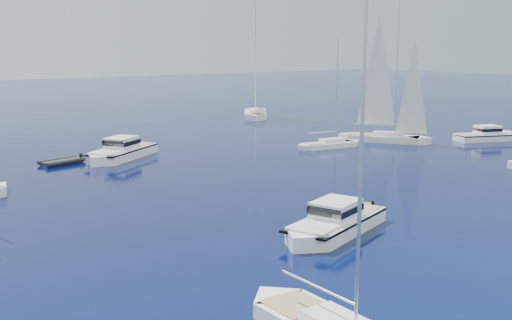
{
  "coord_description": "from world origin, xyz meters",
  "views": [
    {
      "loc": [
        -25.82,
        -12.26,
        11.0
      ],
      "look_at": [
        2.67,
        25.97,
        2.2
      ],
      "focal_mm": 43.46,
      "sensor_mm": 36.0,
      "label": 1
    }
  ],
  "objects": [
    {
      "name": "tender_grey_far",
      "position": [
        -6.18,
        44.9,
        0.0
      ],
      "size": [
        4.64,
        3.14,
        0.95
      ],
      "primitive_type": null,
      "rotation": [
        0.0,
        0.0,
        1.79
      ],
      "color": "black",
      "rests_on": "ground"
    },
    {
      "name": "sailboat_sails_r",
      "position": [
        28.85,
        36.07,
        0.0
      ],
      "size": [
        8.49,
        11.11,
        16.59
      ],
      "primitive_type": null,
      "rotation": [
        0.0,
        0.0,
        3.7
      ],
      "color": "white",
      "rests_on": "ground"
    },
    {
      "name": "tender_yellow",
      "position": [
        3.55,
        16.74,
        0.0
      ],
      "size": [
        3.59,
        3.86,
        0.95
      ],
      "primitive_type": null,
      "rotation": [
        0.0,
        0.0,
        0.66
      ],
      "color": "#C1A10B",
      "rests_on": "ground"
    },
    {
      "name": "sailboat_centre",
      "position": [
        20.81,
        36.81,
        0.0
      ],
      "size": [
        8.74,
        3.43,
        12.51
      ],
      "primitive_type": null,
      "rotation": [
        0.0,
        0.0,
        4.57
      ],
      "color": "white",
      "rests_on": "ground"
    },
    {
      "name": "sailboat_sails_far",
      "position": [
        32.29,
        65.85,
        0.0
      ],
      "size": [
        10.42,
        12.45,
        19.08
      ],
      "primitive_type": null,
      "rotation": [
        0.0,
        0.0,
        2.51
      ],
      "color": "white",
      "rests_on": "ground"
    },
    {
      "name": "motor_cruiser_far_r",
      "position": [
        39.41,
        29.34,
        0.0
      ],
      "size": [
        9.06,
        5.91,
        2.29
      ],
      "primitive_type": null,
      "rotation": [
        0.0,
        0.0,
        4.3
      ],
      "color": "silver",
      "rests_on": "ground"
    },
    {
      "name": "motor_cruiser_distant",
      "position": [
        -0.46,
        44.16,
        0.0
      ],
      "size": [
        10.41,
        8.46,
        2.73
      ],
      "primitive_type": null,
      "rotation": [
        0.0,
        0.0,
        2.16
      ],
      "color": "white",
      "rests_on": "ground"
    },
    {
      "name": "motor_cruiser_centre",
      "position": [
        -0.9,
        13.42,
        0.0
      ],
      "size": [
        10.06,
        5.83,
        2.53
      ],
      "primitive_type": null,
      "rotation": [
        0.0,
        0.0,
        1.89
      ],
      "color": "white",
      "rests_on": "ground"
    }
  ]
}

